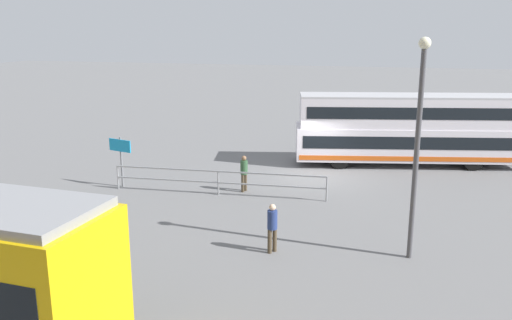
{
  "coord_description": "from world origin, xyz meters",
  "views": [
    {
      "loc": [
        -3.87,
        24.88,
        6.97
      ],
      "look_at": [
        1.75,
        4.79,
        1.82
      ],
      "focal_mm": 37.21,
      "sensor_mm": 36.0,
      "label": 1
    }
  ],
  "objects": [
    {
      "name": "ground_plane",
      "position": [
        0.0,
        0.0,
        0.0
      ],
      "size": [
        160.0,
        160.0,
        0.0
      ],
      "primitive_type": "plane",
      "color": "slate"
    },
    {
      "name": "double_decker_bus",
      "position": [
        -4.14,
        -3.48,
        1.9
      ],
      "size": [
        11.78,
        4.88,
        3.69
      ],
      "color": "silver",
      "rests_on": "ground"
    },
    {
      "name": "pedestrian_near_railing",
      "position": [
        2.68,
        3.41,
        0.93
      ],
      "size": [
        0.4,
        0.4,
        1.62
      ],
      "color": "#4C3F2D",
      "rests_on": "ground"
    },
    {
      "name": "pedestrian_crossing",
      "position": [
        -0.1,
        9.47,
        0.93
      ],
      "size": [
        0.44,
        0.44,
        1.62
      ],
      "color": "#4C3F2D",
      "rests_on": "ground"
    },
    {
      "name": "pedestrian_railing",
      "position": [
        3.6,
        4.2,
        0.75
      ],
      "size": [
        9.34,
        0.79,
        1.08
      ],
      "color": "gray",
      "rests_on": "ground"
    },
    {
      "name": "info_sign",
      "position": [
        8.22,
        4.22,
        1.61
      ],
      "size": [
        1.22,
        0.36,
        2.3
      ],
      "color": "slate",
      "rests_on": "ground"
    },
    {
      "name": "street_lamp",
      "position": [
        -4.35,
        8.71,
        3.96
      ],
      "size": [
        0.36,
        0.36,
        6.77
      ],
      "color": "#4C4C51",
      "rests_on": "ground"
    }
  ]
}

